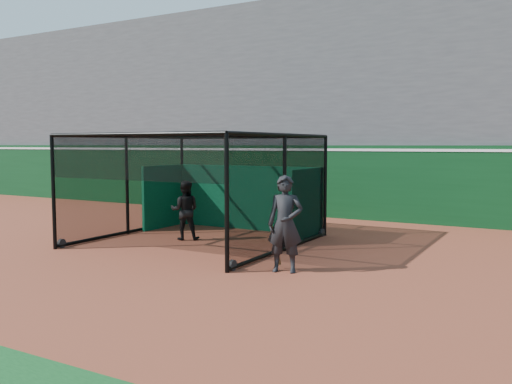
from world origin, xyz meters
The scene contains 6 objects.
ground centered at (0.00, 0.00, 0.00)m, with size 120.00×120.00×0.00m, color brown.
outfield_wall centered at (0.00, 8.50, 1.29)m, with size 50.00×0.50×2.50m.
grandstand centered at (0.00, 12.27, 4.48)m, with size 50.00×7.85×8.95m.
batting_cage centered at (-1.13, 2.27, 1.37)m, with size 5.02×5.17×2.75m.
batter centered at (-1.65, 2.34, 0.79)m, with size 0.77×0.60×1.57m, color black.
on_deck_player centered at (2.30, 0.34, 0.96)m, with size 0.80×0.63×1.93m.
Camera 1 is at (7.00, -9.17, 2.52)m, focal length 38.00 mm.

